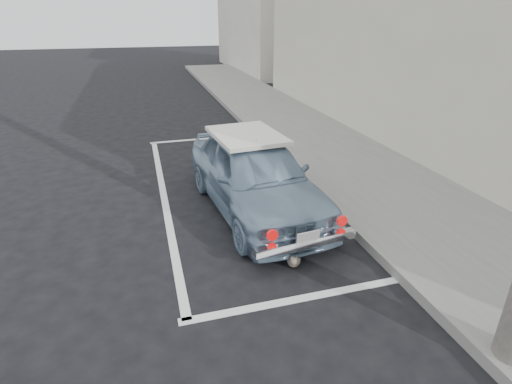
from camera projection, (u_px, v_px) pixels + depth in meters
ground at (252, 281)px, 5.16m from camera, size 80.00×80.00×0.00m
sidewalk at (384, 189)px, 7.69m from camera, size 2.80×40.00×0.15m
pline_rear at (303, 298)px, 4.85m from camera, size 3.00×0.12×0.01m
pline_front at (206, 139)px, 10.98m from camera, size 3.00×0.12×0.01m
pline_side at (164, 196)px, 7.56m from camera, size 0.12×7.00×0.01m
retro_coupe at (255, 174)px, 6.78m from camera, size 1.91×3.99×1.31m
cat at (294, 259)px, 5.44m from camera, size 0.29×0.40×0.23m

